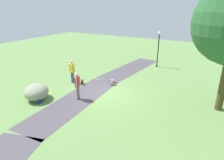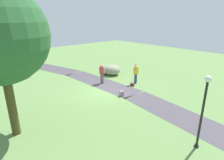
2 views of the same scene
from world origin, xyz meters
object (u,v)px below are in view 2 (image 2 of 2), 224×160
(lawn_boulder, at_px, (112,70))
(backpack_by_boulder, at_px, (105,73))
(frisbee_on_grass, at_px, (118,77))
(spare_backpack_on_lawn, at_px, (121,94))
(man_near_boulder, at_px, (102,72))
(handbag_on_grass, at_px, (132,85))
(woman_with_handbag, at_px, (136,72))
(lamp_post, at_px, (204,105))

(lawn_boulder, bearing_deg, backpack_by_boulder, 52.87)
(lawn_boulder, bearing_deg, frisbee_on_grass, 175.66)
(backpack_by_boulder, xyz_separation_m, spare_backpack_on_lawn, (-4.89, 2.48, 0.00))
(frisbee_on_grass, bearing_deg, man_near_boulder, 97.02)
(backpack_by_boulder, bearing_deg, frisbee_on_grass, -162.65)
(handbag_on_grass, xyz_separation_m, frisbee_on_grass, (2.57, -0.75, -0.13))
(woman_with_handbag, distance_m, man_near_boulder, 2.95)
(woman_with_handbag, bearing_deg, spare_backpack_on_lawn, 111.86)
(spare_backpack_on_lawn, relative_size, frisbee_on_grass, 1.63)
(handbag_on_grass, bearing_deg, man_near_boulder, 32.54)
(woman_with_handbag, xyz_separation_m, frisbee_on_grass, (2.30, -0.07, -1.05))
(spare_backpack_on_lawn, bearing_deg, lamp_post, 166.96)
(handbag_on_grass, bearing_deg, backpack_by_boulder, -4.32)
(lamp_post, height_order, man_near_boulder, lamp_post)
(man_near_boulder, distance_m, frisbee_on_grass, 2.46)
(man_near_boulder, bearing_deg, lawn_boulder, -60.21)
(spare_backpack_on_lawn, bearing_deg, man_near_boulder, -12.72)
(man_near_boulder, bearing_deg, backpack_by_boulder, -45.85)
(lamp_post, relative_size, lawn_boulder, 1.48)
(man_near_boulder, xyz_separation_m, spare_backpack_on_lawn, (-3.18, 0.72, -0.85))
(woman_with_handbag, relative_size, frisbee_on_grass, 7.36)
(lawn_boulder, bearing_deg, spare_backpack_on_lawn, 146.13)
(woman_with_handbag, bearing_deg, backpack_by_boulder, 5.87)
(woman_with_handbag, height_order, spare_backpack_on_lawn, woman_with_handbag)
(backpack_by_boulder, bearing_deg, spare_backpack_on_lawn, 153.07)
(frisbee_on_grass, bearing_deg, backpack_by_boulder, 17.35)
(man_near_boulder, relative_size, handbag_on_grass, 4.98)
(lawn_boulder, xyz_separation_m, backpack_by_boulder, (0.40, 0.53, -0.31))
(woman_with_handbag, xyz_separation_m, backpack_by_boulder, (3.74, 0.38, -0.86))
(lamp_post, bearing_deg, backpack_by_boulder, -19.39)
(woman_with_handbag, distance_m, backpack_by_boulder, 3.86)
(backpack_by_boulder, relative_size, spare_backpack_on_lawn, 1.00)
(handbag_on_grass, height_order, spare_backpack_on_lawn, spare_backpack_on_lawn)
(spare_backpack_on_lawn, height_order, frisbee_on_grass, spare_backpack_on_lawn)
(lamp_post, height_order, lawn_boulder, lamp_post)
(lawn_boulder, distance_m, frisbee_on_grass, 1.16)
(lawn_boulder, distance_m, man_near_boulder, 2.70)
(handbag_on_grass, bearing_deg, lawn_boulder, -13.00)
(woman_with_handbag, bearing_deg, handbag_on_grass, 111.51)
(woman_with_handbag, bearing_deg, frisbee_on_grass, -1.65)
(lamp_post, xyz_separation_m, frisbee_on_grass, (9.78, -4.40, -2.09))
(woman_with_handbag, xyz_separation_m, man_near_boulder, (2.02, 2.15, -0.01))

